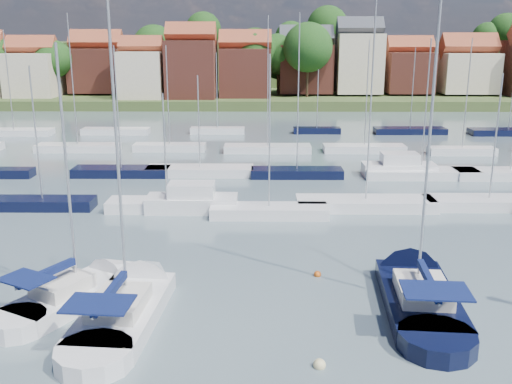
{
  "coord_description": "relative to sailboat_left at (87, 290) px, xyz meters",
  "views": [
    {
      "loc": [
        0.01,
        -22.24,
        12.95
      ],
      "look_at": [
        -0.31,
        14.0,
        3.16
      ],
      "focal_mm": 40.0,
      "sensor_mm": 36.0,
      "label": 1
    }
  ],
  "objects": [
    {
      "name": "buoy_d",
      "position": [
        11.42,
        -6.53,
        -0.36
      ],
      "size": [
        0.52,
        0.52,
        0.52
      ],
      "primitive_type": "sphere",
      "color": "beige",
      "rests_on": "ground"
    },
    {
      "name": "marina_field",
      "position": [
        10.92,
        30.28,
        0.07
      ],
      "size": [
        79.62,
        41.41,
        15.93
      ],
      "color": "silver",
      "rests_on": "ground"
    },
    {
      "name": "far_shore_town",
      "position": [
        11.24,
        127.8,
        4.24
      ],
      "size": [
        212.46,
        90.0,
        22.27
      ],
      "color": "#3E4B25",
      "rests_on": "ground"
    },
    {
      "name": "sailboat_left",
      "position": [
        0.0,
        0.0,
        0.0
      ],
      "size": [
        7.19,
        10.21,
        13.87
      ],
      "rotation": [
        0.0,
        0.0,
        1.07
      ],
      "color": "silver",
      "rests_on": "ground"
    },
    {
      "name": "sailboat_centre",
      "position": [
        2.67,
        -1.08,
        -0.01
      ],
      "size": [
        4.18,
        12.47,
        16.62
      ],
      "rotation": [
        0.0,
        0.0,
        1.49
      ],
      "color": "silver",
      "rests_on": "ground"
    },
    {
      "name": "ground",
      "position": [
        9.01,
        35.13,
        -0.36
      ],
      "size": [
        260.0,
        260.0,
        0.0
      ],
      "primitive_type": "plane",
      "color": "#4A5C64",
      "rests_on": "ground"
    },
    {
      "name": "buoy_e",
      "position": [
        12.23,
        2.68,
        -0.36
      ],
      "size": [
        0.41,
        0.41,
        0.41
      ],
      "primitive_type": "sphere",
      "color": "#D85914",
      "rests_on": "ground"
    },
    {
      "name": "buoy_c",
      "position": [
        3.55,
        -5.38,
        -0.36
      ],
      "size": [
        0.42,
        0.42,
        0.42
      ],
      "primitive_type": "sphere",
      "color": "#D85914",
      "rests_on": "ground"
    },
    {
      "name": "sailboat_navy",
      "position": [
        17.06,
        0.64,
        -0.01
      ],
      "size": [
        4.46,
        13.14,
        17.81
      ],
      "rotation": [
        0.0,
        0.0,
        1.49
      ],
      "color": "black",
      "rests_on": "ground"
    }
  ]
}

